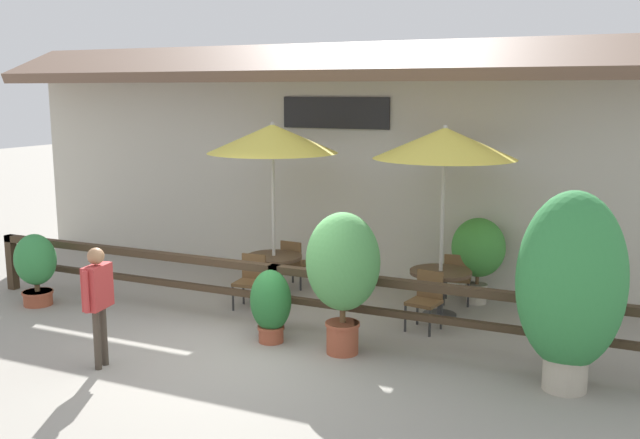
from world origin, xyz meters
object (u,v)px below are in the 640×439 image
dining_table_near (274,264)px  pedestrian (98,291)px  patio_umbrella_middle (445,143)px  potted_plant_broad_leaf (271,304)px  chair_near_streetside (251,279)px  potted_plant_corner_fern (571,285)px  potted_plant_tall_tropical (478,250)px  potted_plant_small_flowering (36,265)px  potted_plant_entrance_palm (343,267)px  patio_umbrella_near (272,139)px  chair_near_wallside (295,261)px  chair_middle_streetside (426,298)px  chair_middle_wallside (457,276)px  dining_table_middle (440,280)px

dining_table_near → pedestrian: bearing=-97.9°
patio_umbrella_middle → pedestrian: bearing=-131.0°
dining_table_near → potted_plant_broad_leaf: potted_plant_broad_leaf is taller
chair_near_streetside → potted_plant_corner_fern: bearing=-19.8°
potted_plant_tall_tropical → dining_table_near: bearing=-161.4°
patio_umbrella_middle → dining_table_near: bearing=-176.7°
potted_plant_small_flowering → potted_plant_entrance_palm: bearing=0.7°
patio_umbrella_near → chair_near_wallside: 2.26m
dining_table_near → chair_near_streetside: chair_near_streetside is taller
chair_near_streetside → chair_middle_streetside: size_ratio=1.00×
dining_table_near → potted_plant_broad_leaf: (0.98, -1.92, -0.03)m
chair_near_wallside → pedestrian: 4.32m
patio_umbrella_middle → potted_plant_entrance_palm: size_ratio=1.55×
chair_middle_wallside → potted_plant_corner_fern: size_ratio=0.36×
potted_plant_corner_fern → dining_table_near: bearing=158.3°
potted_plant_small_flowering → chair_middle_streetside: bearing=13.5°
potted_plant_entrance_palm → potted_plant_small_flowering: (-5.26, -0.07, -0.50)m
potted_plant_corner_fern → potted_plant_entrance_palm: 2.77m
dining_table_middle → potted_plant_entrance_palm: bearing=-109.6°
chair_middle_streetside → chair_middle_wallside: size_ratio=1.00×
chair_near_streetside → dining_table_middle: (2.83, 0.83, 0.10)m
chair_middle_streetside → chair_middle_wallside: (0.11, 1.40, 0.00)m
chair_near_wallside → potted_plant_tall_tropical: size_ratio=0.60×
potted_plant_corner_fern → potted_plant_tall_tropical: bearing=119.2°
chair_middle_wallside → potted_plant_entrance_palm: (-0.83, -2.77, 0.69)m
patio_umbrella_middle → dining_table_middle: patio_umbrella_middle is taller
dining_table_near → chair_near_streetside: size_ratio=1.12×
potted_plant_corner_fern → potted_plant_broad_leaf: (-3.82, -0.01, -0.71)m
patio_umbrella_middle → potted_plant_entrance_palm: bearing=-109.6°
patio_umbrella_middle → potted_plant_broad_leaf: (-1.79, -2.08, -2.09)m
dining_table_near → chair_near_wallside: chair_near_wallside is taller
potted_plant_broad_leaf → potted_plant_tall_tropical: bearing=54.1°
patio_umbrella_near → potted_plant_small_flowering: (-3.23, -1.97, -1.96)m
chair_near_streetside → chair_middle_streetside: 2.81m
potted_plant_broad_leaf → chair_middle_streetside: bearing=38.0°
potted_plant_entrance_palm → potted_plant_tall_tropical: potted_plant_entrance_palm is taller
patio_umbrella_near → dining_table_middle: size_ratio=3.10×
potted_plant_broad_leaf → potted_plant_small_flowering: size_ratio=0.87×
chair_middle_wallside → patio_umbrella_middle: bearing=73.6°
potted_plant_broad_leaf → patio_umbrella_near: bearing=117.1°
patio_umbrella_near → potted_plant_broad_leaf: bearing=-62.9°
patio_umbrella_middle → potted_plant_entrance_palm: 2.64m
potted_plant_small_flowering → patio_umbrella_middle: bearing=19.6°
dining_table_near → dining_table_middle: size_ratio=1.00×
chair_near_streetside → chair_near_wallside: size_ratio=1.00×
chair_middle_wallside → pedestrian: (-3.36, -4.45, 0.51)m
patio_umbrella_middle → potted_plant_entrance_palm: patio_umbrella_middle is taller
chair_near_wallside → potted_plant_entrance_palm: size_ratio=0.45×
potted_plant_tall_tropical → pedestrian: bearing=-128.0°
dining_table_middle → potted_plant_tall_tropical: (0.37, 0.89, 0.31)m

